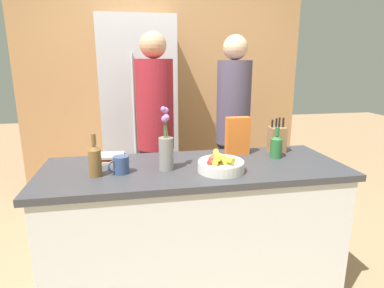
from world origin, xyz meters
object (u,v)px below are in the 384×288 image
(fruit_bowl, at_px, (220,164))
(bottle_oil, at_px, (276,146))
(knife_block, at_px, (277,139))
(cereal_box, at_px, (238,136))
(refrigerator, at_px, (140,119))
(coffee_mug, at_px, (121,165))
(person_at_sink, at_px, (155,129))
(person_in_blue, at_px, (233,125))
(book_stack, at_px, (112,158))
(bottle_vinegar, at_px, (95,160))
(flower_vase, at_px, (166,149))

(fruit_bowl, height_order, bottle_oil, bottle_oil)
(knife_block, relative_size, cereal_box, 0.95)
(bottle_oil, bearing_deg, refrigerator, 123.94)
(knife_block, relative_size, coffee_mug, 2.04)
(cereal_box, distance_m, person_at_sink, 0.72)
(fruit_bowl, distance_m, person_in_blue, 0.95)
(person_at_sink, height_order, person_in_blue, person_at_sink)
(coffee_mug, bearing_deg, person_in_blue, 40.51)
(book_stack, distance_m, bottle_oil, 1.10)
(fruit_bowl, height_order, knife_block, knife_block)
(bottle_oil, xyz_separation_m, person_at_sink, (-0.77, 0.60, 0.03))
(bottle_oil, relative_size, bottle_vinegar, 0.84)
(fruit_bowl, relative_size, book_stack, 1.36)
(book_stack, xyz_separation_m, person_at_sink, (0.32, 0.49, 0.08))
(fruit_bowl, xyz_separation_m, bottle_oil, (0.45, 0.21, 0.04))
(book_stack, distance_m, bottle_vinegar, 0.28)
(refrigerator, xyz_separation_m, knife_block, (0.95, -1.17, 0.02))
(refrigerator, bearing_deg, person_in_blue, -39.29)
(coffee_mug, bearing_deg, bottle_oil, 7.45)
(fruit_bowl, distance_m, bottle_vinegar, 0.72)
(refrigerator, xyz_separation_m, coffee_mug, (-0.15, -1.45, -0.02))
(coffee_mug, bearing_deg, bottle_vinegar, -171.36)
(fruit_bowl, relative_size, coffee_mug, 2.26)
(refrigerator, xyz_separation_m, book_stack, (-0.21, -1.21, -0.05))
(cereal_box, xyz_separation_m, book_stack, (-0.86, -0.03, -0.11))
(refrigerator, height_order, person_at_sink, refrigerator)
(refrigerator, relative_size, flower_vase, 5.06)
(coffee_mug, bearing_deg, cereal_box, 18.39)
(fruit_bowl, height_order, person_at_sink, person_at_sink)
(bottle_oil, bearing_deg, cereal_box, 150.69)
(bottle_vinegar, xyz_separation_m, person_at_sink, (0.40, 0.76, 0.01))
(knife_block, bearing_deg, cereal_box, -178.79)
(cereal_box, height_order, person_in_blue, person_in_blue)
(person_in_blue, bearing_deg, flower_vase, -157.29)
(cereal_box, bearing_deg, bottle_oil, -29.31)
(refrigerator, distance_m, bottle_oil, 1.58)
(refrigerator, xyz_separation_m, bottle_vinegar, (-0.29, -1.47, 0.02))
(knife_block, bearing_deg, book_stack, -178.41)
(fruit_bowl, relative_size, knife_block, 1.11)
(flower_vase, xyz_separation_m, book_stack, (-0.33, 0.22, -0.10))
(cereal_box, relative_size, book_stack, 1.29)
(flower_vase, height_order, book_stack, flower_vase)
(refrigerator, distance_m, cereal_box, 1.35)
(refrigerator, relative_size, fruit_bowl, 6.99)
(refrigerator, relative_size, book_stack, 9.51)
(fruit_bowl, relative_size, cereal_box, 1.05)
(knife_block, height_order, coffee_mug, knife_block)
(flower_vase, distance_m, bottle_oil, 0.77)
(knife_block, height_order, person_at_sink, person_at_sink)
(refrigerator, relative_size, person_at_sink, 1.11)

